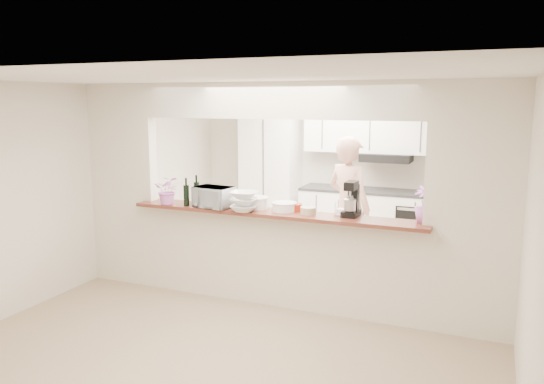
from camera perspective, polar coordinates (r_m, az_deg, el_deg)
The scene contains 19 objects.
floor at distance 6.21m, azimuth 0.31°, elevation -11.91°, with size 6.00×6.00×0.00m, color tan.
tile_overlay at distance 7.58m, azimuth 4.86°, elevation -7.83°, with size 5.00×2.90×0.01m, color silver.
partition at distance 5.82m, azimuth 0.33°, elevation 1.76°, with size 5.00×0.15×2.50m.
bar_counter at distance 6.01m, azimuth 0.30°, elevation -6.83°, with size 3.40×0.38×1.09m.
kitchen_cabinets at distance 8.50m, azimuth 6.21°, elevation 0.82°, with size 3.15×0.62×2.25m.
refrigerator at distance 8.11m, azimuth 21.36°, elevation -1.15°, with size 0.75×0.70×1.70m, color #9D9DA1.
flower_left at distance 6.34m, azimuth -11.12°, elevation 0.19°, with size 0.30×0.26×0.34m, color #C96AB6.
wine_bottle_a at distance 6.21m, azimuth -9.20°, elevation -0.32°, with size 0.07×0.07×0.33m.
wine_bottle_b at distance 6.39m, azimuth -8.11°, elevation 0.02°, with size 0.07×0.07×0.33m.
toaster_oven at distance 6.09m, azimuth -6.31°, elevation -0.55°, with size 0.43×0.29×0.24m, color silver.
serving_bowls at distance 5.84m, azimuth -3.04°, elevation -1.05°, with size 0.30×0.30×0.22m, color white.
plate_stack_a at distance 6.00m, azimuth -1.77°, elevation -1.16°, with size 0.29×0.29×0.13m.
plate_stack_b at distance 5.87m, azimuth 1.34°, elevation -1.58°, with size 0.28×0.28×0.10m.
red_bowl at distance 5.88m, azimuth 2.42°, elevation -1.65°, with size 0.17×0.17×0.08m, color maroon.
tan_bowl at distance 5.72m, azimuth 3.91°, elevation -2.01°, with size 0.17×0.17×0.08m, color tan.
utensil_caddy at distance 5.67m, azimuth 8.01°, elevation -1.65°, with size 0.23×0.14×0.22m.
stand_mixer at distance 5.65m, azimuth 8.56°, elevation -0.90°, with size 0.17×0.26×0.38m.
flower_right at distance 5.50m, azimuth 16.11°, elevation -1.28°, with size 0.21×0.21×0.37m, color #A764BB.
person at distance 6.95m, azimuth 8.25°, elevation -1.69°, with size 0.67×0.44×1.84m, color #D69A8B.
Camera 1 is at (2.21, -5.32, 2.30)m, focal length 35.00 mm.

